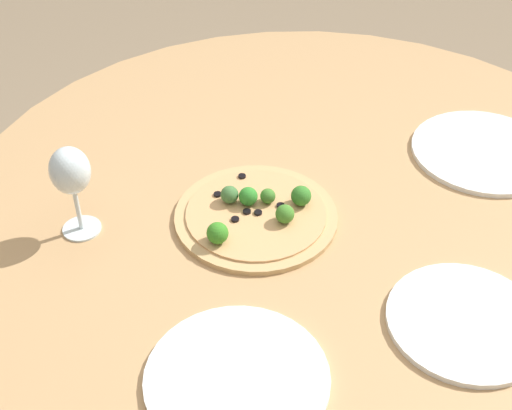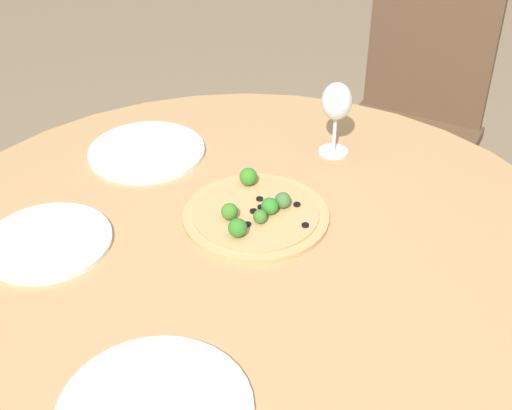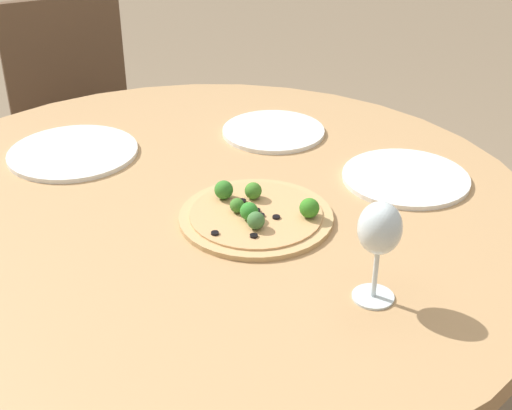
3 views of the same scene
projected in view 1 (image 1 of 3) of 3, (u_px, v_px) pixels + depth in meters
name	position (u px, v px, depth m)	size (l,w,h in m)	color
dining_table	(315.00, 217.00, 1.32)	(1.32, 1.32, 0.71)	tan
pizza	(256.00, 214.00, 1.23)	(0.28, 0.28, 0.05)	tan
wine_glass	(71.00, 174.00, 1.14)	(0.07, 0.07, 0.17)	silver
plate_near	(466.00, 321.00, 1.05)	(0.24, 0.24, 0.01)	white
plate_far	(484.00, 151.00, 1.38)	(0.28, 0.28, 0.01)	white
plate_side	(237.00, 378.00, 0.97)	(0.26, 0.26, 0.01)	white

